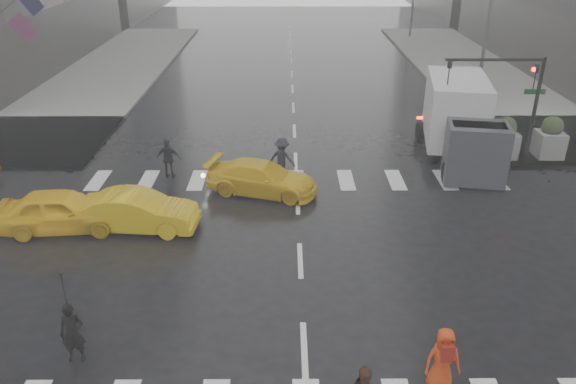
{
  "coord_description": "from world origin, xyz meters",
  "views": [
    {
      "loc": [
        -0.44,
        -14.63,
        9.27
      ],
      "look_at": [
        -0.36,
        2.0,
        1.37
      ],
      "focal_mm": 35.0,
      "sensor_mm": 36.0,
      "label": 1
    }
  ],
  "objects_px": {
    "traffic_signal_pole": "(515,88)",
    "taxi_mid": "(138,211)",
    "pedestrian_orange": "(443,360)",
    "taxi_front": "(62,210)",
    "box_truck": "(461,120)"
  },
  "relations": [
    {
      "from": "traffic_signal_pole",
      "to": "taxi_mid",
      "type": "relative_size",
      "value": 1.12
    },
    {
      "from": "traffic_signal_pole",
      "to": "taxi_mid",
      "type": "height_order",
      "value": "traffic_signal_pole"
    },
    {
      "from": "pedestrian_orange",
      "to": "traffic_signal_pole",
      "type": "bearing_deg",
      "value": 64.05
    },
    {
      "from": "pedestrian_orange",
      "to": "taxi_mid",
      "type": "distance_m",
      "value": 11.06
    },
    {
      "from": "taxi_front",
      "to": "box_truck",
      "type": "relative_size",
      "value": 0.65
    },
    {
      "from": "taxi_front",
      "to": "box_truck",
      "type": "height_order",
      "value": "box_truck"
    },
    {
      "from": "taxi_mid",
      "to": "traffic_signal_pole",
      "type": "bearing_deg",
      "value": -62.45
    },
    {
      "from": "pedestrian_orange",
      "to": "box_truck",
      "type": "bearing_deg",
      "value": 71.77
    },
    {
      "from": "traffic_signal_pole",
      "to": "taxi_mid",
      "type": "xyz_separation_m",
      "value": [
        -14.39,
        -6.01,
        -2.56
      ]
    },
    {
      "from": "taxi_front",
      "to": "taxi_mid",
      "type": "relative_size",
      "value": 1.03
    },
    {
      "from": "pedestrian_orange",
      "to": "taxi_front",
      "type": "relative_size",
      "value": 0.38
    },
    {
      "from": "traffic_signal_pole",
      "to": "box_truck",
      "type": "distance_m",
      "value": 2.46
    },
    {
      "from": "traffic_signal_pole",
      "to": "box_truck",
      "type": "xyz_separation_m",
      "value": [
        -2.01,
        0.13,
        -1.41
      ]
    },
    {
      "from": "traffic_signal_pole",
      "to": "taxi_front",
      "type": "xyz_separation_m",
      "value": [
        -16.9,
        -6.01,
        -2.51
      ]
    },
    {
      "from": "traffic_signal_pole",
      "to": "box_truck",
      "type": "bearing_deg",
      "value": 176.27
    }
  ]
}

